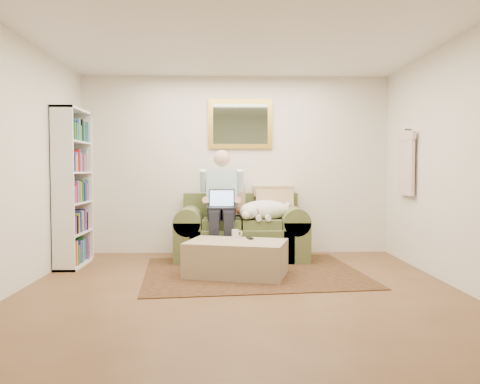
{
  "coord_description": "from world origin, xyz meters",
  "views": [
    {
      "loc": [
        -0.12,
        -4.41,
        1.23
      ],
      "look_at": [
        0.03,
        1.47,
        0.95
      ],
      "focal_mm": 35.0,
      "sensor_mm": 36.0,
      "label": 1
    }
  ],
  "objects_px": {
    "laptop": "(222,203)",
    "ottoman": "(236,258)",
    "sofa": "(241,236)",
    "coffee_mug": "(235,234)",
    "bookshelf": "(73,188)",
    "seated_man": "(222,206)",
    "sleeping_dog": "(265,210)"
  },
  "relations": [
    {
      "from": "sofa",
      "to": "laptop",
      "type": "distance_m",
      "value": 0.6
    },
    {
      "from": "sofa",
      "to": "bookshelf",
      "type": "bearing_deg",
      "value": -169.13
    },
    {
      "from": "sleeping_dog",
      "to": "ottoman",
      "type": "bearing_deg",
      "value": -112.92
    },
    {
      "from": "sofa",
      "to": "seated_man",
      "type": "height_order",
      "value": "seated_man"
    },
    {
      "from": "sofa",
      "to": "coffee_mug",
      "type": "height_order",
      "value": "sofa"
    },
    {
      "from": "ottoman",
      "to": "coffee_mug",
      "type": "height_order",
      "value": "coffee_mug"
    },
    {
      "from": "laptop",
      "to": "sleeping_dog",
      "type": "xyz_separation_m",
      "value": [
        0.59,
        0.14,
        -0.1
      ]
    },
    {
      "from": "laptop",
      "to": "sofa",
      "type": "bearing_deg",
      "value": 41.02
    },
    {
      "from": "laptop",
      "to": "ottoman",
      "type": "bearing_deg",
      "value": -77.6
    },
    {
      "from": "sleeping_dog",
      "to": "bookshelf",
      "type": "relative_size",
      "value": 0.37
    },
    {
      "from": "sleeping_dog",
      "to": "ottoman",
      "type": "height_order",
      "value": "sleeping_dog"
    },
    {
      "from": "coffee_mug",
      "to": "laptop",
      "type": "bearing_deg",
      "value": 107.07
    },
    {
      "from": "ottoman",
      "to": "laptop",
      "type": "bearing_deg",
      "value": 102.4
    },
    {
      "from": "laptop",
      "to": "sleeping_dog",
      "type": "relative_size",
      "value": 0.47
    },
    {
      "from": "ottoman",
      "to": "coffee_mug",
      "type": "relative_size",
      "value": 11.15
    },
    {
      "from": "seated_man",
      "to": "coffee_mug",
      "type": "xyz_separation_m",
      "value": [
        0.17,
        -0.63,
        -0.29
      ]
    },
    {
      "from": "seated_man",
      "to": "sleeping_dog",
      "type": "relative_size",
      "value": 2.04
    },
    {
      "from": "sofa",
      "to": "coffee_mug",
      "type": "distance_m",
      "value": 0.81
    },
    {
      "from": "sofa",
      "to": "bookshelf",
      "type": "relative_size",
      "value": 0.89
    },
    {
      "from": "laptop",
      "to": "sleeping_dog",
      "type": "height_order",
      "value": "laptop"
    },
    {
      "from": "sofa",
      "to": "bookshelf",
      "type": "distance_m",
      "value": 2.31
    },
    {
      "from": "coffee_mug",
      "to": "bookshelf",
      "type": "height_order",
      "value": "bookshelf"
    },
    {
      "from": "seated_man",
      "to": "ottoman",
      "type": "distance_m",
      "value": 1.06
    },
    {
      "from": "sofa",
      "to": "coffee_mug",
      "type": "relative_size",
      "value": 17.84
    },
    {
      "from": "coffee_mug",
      "to": "bookshelf",
      "type": "bearing_deg",
      "value": 169.67
    },
    {
      "from": "seated_man",
      "to": "coffee_mug",
      "type": "distance_m",
      "value": 0.72
    },
    {
      "from": "seated_man",
      "to": "sleeping_dog",
      "type": "bearing_deg",
      "value": 7.13
    },
    {
      "from": "laptop",
      "to": "seated_man",
      "type": "bearing_deg",
      "value": 90.0
    },
    {
      "from": "laptop",
      "to": "coffee_mug",
      "type": "bearing_deg",
      "value": -72.93
    },
    {
      "from": "sofa",
      "to": "ottoman",
      "type": "height_order",
      "value": "sofa"
    },
    {
      "from": "seated_man",
      "to": "ottoman",
      "type": "relative_size",
      "value": 1.35
    },
    {
      "from": "sleeping_dog",
      "to": "coffee_mug",
      "type": "bearing_deg",
      "value": -120.61
    }
  ]
}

